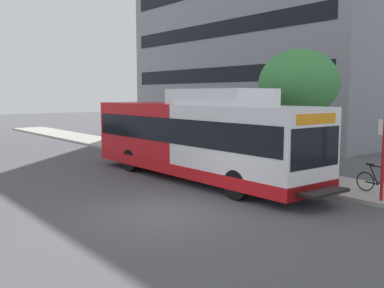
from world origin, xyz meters
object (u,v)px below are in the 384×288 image
(transit_bus, at_px, (197,138))
(bicycle_parked, at_px, (381,181))
(street_tree_near_stop, at_px, (299,84))
(bus_stop_sign_pole, at_px, (383,153))

(transit_bus, bearing_deg, bicycle_parked, -65.73)
(bicycle_parked, height_order, street_tree_near_stop, street_tree_near_stop)
(bus_stop_sign_pole, height_order, bicycle_parked, bus_stop_sign_pole)
(transit_bus, xyz_separation_m, bicycle_parked, (2.83, -6.29, -1.14))
(bus_stop_sign_pole, xyz_separation_m, bicycle_parked, (0.89, 0.51, -1.09))
(transit_bus, relative_size, bus_stop_sign_pole, 4.71)
(bicycle_parked, bearing_deg, street_tree_near_stop, 75.85)
(bus_stop_sign_pole, distance_m, street_tree_near_stop, 5.72)
(bus_stop_sign_pole, bearing_deg, transit_bus, 105.97)
(transit_bus, relative_size, bicycle_parked, 6.96)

